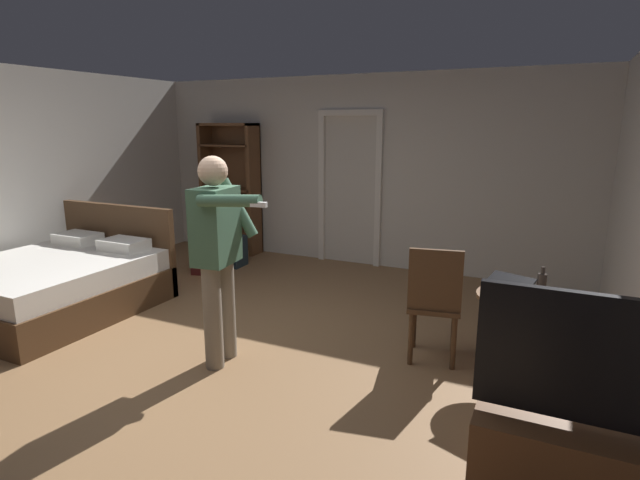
{
  "coord_description": "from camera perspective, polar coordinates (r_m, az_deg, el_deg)",
  "views": [
    {
      "loc": [
        2.55,
        -3.15,
        1.94
      ],
      "look_at": [
        0.9,
        0.3,
        1.06
      ],
      "focal_mm": 28.23,
      "sensor_mm": 36.0,
      "label": 1
    }
  ],
  "objects": [
    {
      "name": "ground_plane",
      "position": [
        4.49,
        -12.46,
        -12.92
      ],
      "size": [
        7.38,
        7.38,
        0.0
      ],
      "primitive_type": "plane",
      "color": "olive"
    },
    {
      "name": "wall_back",
      "position": [
        7.07,
        4.28,
        7.75
      ],
      "size": [
        6.44,
        0.12,
        2.59
      ],
      "primitive_type": "cube",
      "color": "beige",
      "rests_on": "ground_plane"
    },
    {
      "name": "doorway_frame",
      "position": [
        7.03,
        3.4,
        7.12
      ],
      "size": [
        0.93,
        0.08,
        2.13
      ],
      "color": "white",
      "rests_on": "ground_plane"
    },
    {
      "name": "bed",
      "position": [
        6.02,
        -27.49,
        -4.29
      ],
      "size": [
        1.67,
        1.91,
        1.02
      ],
      "color": "#4C331E",
      "rests_on": "ground_plane"
    },
    {
      "name": "bookshelf",
      "position": [
        7.84,
        -10.01,
        6.3
      ],
      "size": [
        0.93,
        0.32,
        1.96
      ],
      "color": "brown",
      "rests_on": "ground_plane"
    },
    {
      "name": "tv_flatscreen",
      "position": [
        2.97,
        27.99,
        -21.08
      ],
      "size": [
        1.1,
        0.4,
        1.2
      ],
      "color": "brown",
      "rests_on": "ground_plane"
    },
    {
      "name": "side_table",
      "position": [
        4.12,
        21.44,
        -8.86
      ],
      "size": [
        0.62,
        0.62,
        0.7
      ],
      "color": "brown",
      "rests_on": "ground_plane"
    },
    {
      "name": "laptop",
      "position": [
        3.99,
        21.08,
        -5.23
      ],
      "size": [
        0.42,
        0.42,
        0.16
      ],
      "color": "black",
      "rests_on": "side_table"
    },
    {
      "name": "bottle_on_table",
      "position": [
        3.93,
        23.79,
        -4.88
      ],
      "size": [
        0.06,
        0.06,
        0.26
      ],
      "color": "#3D3732",
      "rests_on": "side_table"
    },
    {
      "name": "wooden_chair",
      "position": [
        4.23,
        12.84,
        -6.63
      ],
      "size": [
        0.49,
        0.49,
        0.99
      ],
      "color": "#4C331E",
      "rests_on": "ground_plane"
    },
    {
      "name": "person_blue_shirt",
      "position": [
        4.08,
        -11.5,
        -0.84
      ],
      "size": [
        0.74,
        0.56,
        1.71
      ],
      "color": "gray",
      "rests_on": "ground_plane"
    },
    {
      "name": "suitcase_dark",
      "position": [
        6.83,
        -12.34,
        -1.82
      ],
      "size": [
        0.51,
        0.4,
        0.46
      ],
      "primitive_type": "cube",
      "rotation": [
        0.0,
        0.0,
        0.28
      ],
      "color": "#4C1919",
      "rests_on": "ground_plane"
    },
    {
      "name": "suitcase_small",
      "position": [
        7.17,
        -10.39,
        -1.17
      ],
      "size": [
        0.47,
        0.32,
        0.42
      ],
      "primitive_type": "cube",
      "rotation": [
        0.0,
        0.0,
        0.03
      ],
      "color": "#1E2D38",
      "rests_on": "ground_plane"
    }
  ]
}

